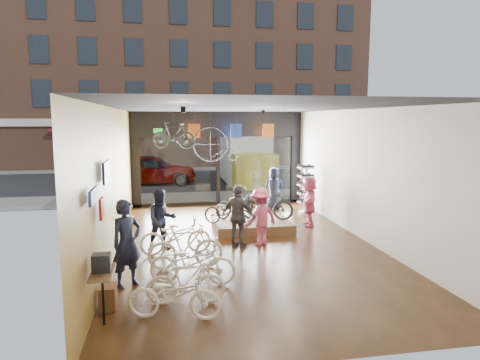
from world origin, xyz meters
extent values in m
cube|color=black|center=(0.00, 0.00, -0.02)|extent=(7.00, 12.00, 0.04)
cube|color=black|center=(0.00, 0.00, 3.82)|extent=(7.00, 12.00, 0.04)
cube|color=olive|center=(-3.52, 0.00, 1.90)|extent=(0.04, 12.00, 3.80)
cube|color=beige|center=(3.52, 0.00, 1.90)|extent=(0.04, 12.00, 3.80)
cube|color=beige|center=(0.00, -6.02, 1.90)|extent=(7.00, 0.04, 3.80)
cube|color=#198C26|center=(-2.40, 5.88, 3.05)|extent=(0.35, 0.06, 0.18)
cube|color=black|center=(0.00, 15.00, -0.01)|extent=(30.00, 18.00, 0.02)
cube|color=slate|center=(0.00, 7.20, 0.06)|extent=(30.00, 2.40, 0.12)
cube|color=slate|center=(0.00, 19.00, 0.06)|extent=(30.00, 2.00, 0.12)
cube|color=brown|center=(0.00, 21.50, 7.00)|extent=(26.00, 5.00, 14.00)
imported|color=gray|center=(-2.91, 12.00, 0.82)|extent=(4.83, 1.94, 1.65)
imported|color=silver|center=(-2.07, -4.24, 0.44)|extent=(1.76, 0.97, 0.88)
imported|color=silver|center=(-1.84, -3.66, 0.45)|extent=(1.55, 0.59, 0.91)
imported|color=silver|center=(-1.65, -2.69, 0.48)|extent=(1.94, 1.07, 0.97)
imported|color=silver|center=(-1.74, -1.68, 0.53)|extent=(1.79, 0.55, 1.07)
imported|color=silver|center=(-1.94, -0.54, 0.48)|extent=(1.89, 0.78, 0.97)
cube|color=#503522|center=(0.52, 1.56, 0.15)|extent=(2.40, 1.80, 0.30)
imported|color=black|center=(-0.31, 1.09, 0.72)|extent=(1.65, 1.33, 0.84)
imported|color=black|center=(1.02, 1.57, 0.80)|extent=(1.74, 0.98, 1.01)
imported|color=black|center=(0.17, 2.17, 0.75)|extent=(1.82, 1.29, 0.91)
imported|color=#161C33|center=(-3.00, -2.53, 0.93)|extent=(0.81, 0.75, 1.85)
imported|color=#161C33|center=(-2.29, -0.11, 0.84)|extent=(0.93, 0.80, 1.67)
imported|color=#3F3F44|center=(-0.22, -0.22, 0.87)|extent=(1.06, 0.96, 1.73)
imported|color=#CC4C72|center=(0.42, -0.13, 0.81)|extent=(1.20, 0.99, 1.62)
imported|color=#161C33|center=(2.00, 4.46, 0.83)|extent=(0.83, 0.56, 1.66)
imported|color=#CC4C72|center=(2.49, 1.77, 0.82)|extent=(0.80, 1.59, 1.64)
imported|color=black|center=(-1.84, 4.20, 2.93)|extent=(1.64, 0.96, 0.95)
cube|color=#CC5919|center=(-1.01, 5.20, 3.05)|extent=(0.45, 0.03, 0.55)
cube|color=#1E3F99|center=(0.63, 5.20, 3.05)|extent=(0.45, 0.03, 0.55)
cube|color=#CC5919|center=(1.93, 5.20, 3.05)|extent=(0.45, 0.03, 0.55)
camera|label=1|loc=(-2.19, -11.46, 3.48)|focal=32.00mm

